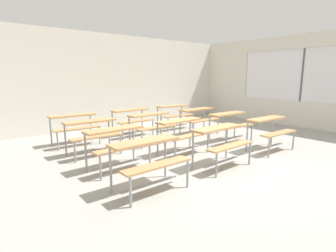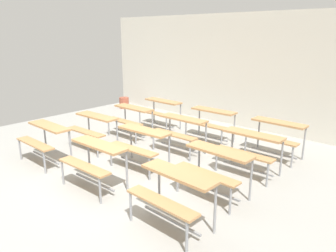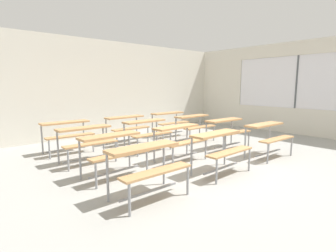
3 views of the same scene
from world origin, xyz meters
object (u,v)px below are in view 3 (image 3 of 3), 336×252
object	(u,v)px
desk_bench_r3c0	(67,130)
desk_bench_r3c2	(170,118)
desk_bench_r0c0	(148,159)
desk_bench_r1c0	(113,145)
desk_bench_r1c1	(180,135)
desk_bench_r1c2	(227,127)
desk_bench_r3c1	(127,123)
desk_bench_r2c0	(86,136)
desk_bench_r0c2	(268,132)
desk_bench_r0c1	(221,143)
desk_bench_r2c2	(195,122)
desk_bench_r2c1	(147,128)

from	to	relation	value
desk_bench_r3c0	desk_bench_r3c2	world-z (taller)	same
desk_bench_r0c0	desk_bench_r3c0	distance (m)	3.28
desk_bench_r1c0	desk_bench_r1c1	bearing A→B (deg)	-3.67
desk_bench_r1c2	desk_bench_r3c1	distance (m)	2.71
desk_bench_r1c0	desk_bench_r3c2	distance (m)	3.89
desk_bench_r3c2	desk_bench_r2c0	bearing A→B (deg)	-160.05
desk_bench_r0c2	desk_bench_r1c1	size ratio (longest dim) A/B	0.99
desk_bench_r3c1	desk_bench_r0c0	bearing A→B (deg)	-118.24
desk_bench_r0c2	desk_bench_r3c1	size ratio (longest dim) A/B	1.01
desk_bench_r0c1	desk_bench_r1c1	xyz separation A→B (m)	(-0.02, 1.05, 0.00)
desk_bench_r0c1	desk_bench_r1c2	world-z (taller)	same
desk_bench_r2c0	desk_bench_r3c2	xyz separation A→B (m)	(3.22, 1.08, 0.00)
desk_bench_r3c0	desk_bench_r1c1	bearing A→B (deg)	-53.93
desk_bench_r0c0	desk_bench_r2c2	world-z (taller)	same
desk_bench_r2c0	desk_bench_r3c1	size ratio (longest dim) A/B	0.99
desk_bench_r0c0	desk_bench_r1c1	bearing A→B (deg)	33.36
desk_bench_r3c1	desk_bench_r2c0	bearing A→B (deg)	-147.76
desk_bench_r2c2	desk_bench_r2c1	bearing A→B (deg)	178.77
desk_bench_r0c0	desk_bench_r1c1	size ratio (longest dim) A/B	0.98
desk_bench_r3c1	desk_bench_r2c2	bearing A→B (deg)	-34.94
desk_bench_r0c2	desk_bench_r0c0	bearing A→B (deg)	-178.34
desk_bench_r0c0	desk_bench_r0c2	size ratio (longest dim) A/B	0.99
desk_bench_r2c1	desk_bench_r2c0	bearing A→B (deg)	179.71
desk_bench_r2c0	desk_bench_r3c0	bearing A→B (deg)	90.67
desk_bench_r0c0	desk_bench_r2c1	size ratio (longest dim) A/B	0.99
desk_bench_r0c2	desk_bench_r2c2	bearing A→B (deg)	93.41
desk_bench_r0c2	desk_bench_r3c0	distance (m)	4.64
desk_bench_r0c0	desk_bench_r0c2	distance (m)	3.33
desk_bench_r2c0	desk_bench_r2c2	xyz separation A→B (m)	(3.21, -0.00, 0.00)
desk_bench_r0c1	desk_bench_r1c1	distance (m)	1.05
desk_bench_r1c1	desk_bench_r3c1	world-z (taller)	same
desk_bench_r2c0	desk_bench_r3c2	distance (m)	3.40
desk_bench_r1c0	desk_bench_r2c0	size ratio (longest dim) A/B	1.02
desk_bench_r1c2	desk_bench_r2c1	bearing A→B (deg)	147.02
desk_bench_r2c2	desk_bench_r3c0	distance (m)	3.40
desk_bench_r1c2	desk_bench_r2c2	distance (m)	1.13
desk_bench_r1c1	desk_bench_r2c1	xyz separation A→B (m)	(0.00, 1.17, 0.00)
desk_bench_r0c2	desk_bench_r2c2	distance (m)	2.20
desk_bench_r1c0	desk_bench_r3c1	bearing A→B (deg)	51.18
desk_bench_r0c2	desk_bench_r1c2	distance (m)	1.07
desk_bench_r2c2	desk_bench_r0c2	bearing A→B (deg)	-88.74
desk_bench_r0c0	desk_bench_r3c2	size ratio (longest dim) A/B	0.99
desk_bench_r0c0	desk_bench_r2c0	distance (m)	2.20
desk_bench_r2c1	desk_bench_r2c2	xyz separation A→B (m)	(1.65, -0.02, 0.00)
desk_bench_r0c0	desk_bench_r2c2	xyz separation A→B (m)	(3.27, 2.20, 0.00)
desk_bench_r2c2	desk_bench_r3c0	world-z (taller)	same
desk_bench_r1c0	desk_bench_r2c2	size ratio (longest dim) A/B	1.01
desk_bench_r1c1	desk_bench_r2c2	bearing A→B (deg)	31.87
desk_bench_r1c2	desk_bench_r3c0	xyz separation A→B (m)	(-3.22, 2.21, 0.00)
desk_bench_r0c0	desk_bench_r2c0	size ratio (longest dim) A/B	1.00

